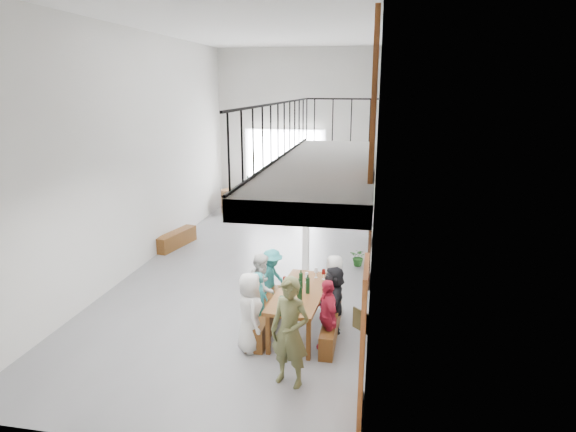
% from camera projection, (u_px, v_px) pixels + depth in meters
% --- Properties ---
extents(floor, '(12.00, 12.00, 0.00)m').
position_uv_depth(floor, '(255.00, 268.00, 11.57)').
color(floor, slate).
rests_on(floor, ground).
extents(room_walls, '(12.00, 12.00, 12.00)m').
position_uv_depth(room_walls, '(252.00, 118.00, 10.64)').
color(room_walls, silver).
rests_on(room_walls, ground).
extents(gateway_portal, '(2.80, 0.08, 2.80)m').
position_uv_depth(gateway_portal, '(285.00, 170.00, 16.91)').
color(gateway_portal, white).
rests_on(gateway_portal, ground).
extents(right_wall_decor, '(0.07, 8.28, 5.07)m').
position_uv_depth(right_wall_decor, '(370.00, 226.00, 8.87)').
color(right_wall_decor, '#A34C1F').
rests_on(right_wall_decor, ground).
extents(balcony, '(1.52, 5.62, 4.00)m').
position_uv_depth(balcony, '(325.00, 170.00, 7.48)').
color(balcony, silver).
rests_on(balcony, ground).
extents(tasting_table, '(0.96, 2.01, 0.79)m').
position_uv_depth(tasting_table, '(301.00, 295.00, 8.36)').
color(tasting_table, brown).
rests_on(tasting_table, ground).
extents(bench_inner, '(0.35, 1.88, 0.43)m').
position_uv_depth(bench_inner, '(267.00, 316.00, 8.67)').
color(bench_inner, brown).
rests_on(bench_inner, ground).
extents(bench_wall, '(0.24, 1.77, 0.41)m').
position_uv_depth(bench_wall, '(331.00, 325.00, 8.39)').
color(bench_wall, brown).
rests_on(bench_wall, ground).
extents(tableware, '(0.71, 1.19, 0.35)m').
position_uv_depth(tableware, '(304.00, 282.00, 8.34)').
color(tableware, black).
rests_on(tableware, tasting_table).
extents(side_bench, '(0.63, 1.53, 0.42)m').
position_uv_depth(side_bench, '(176.00, 239.00, 13.08)').
color(side_bench, brown).
rests_on(side_bench, ground).
extents(oak_barrel, '(0.55, 0.55, 0.80)m').
position_uv_depth(oak_barrel, '(229.00, 201.00, 16.60)').
color(oak_barrel, '#8C5E39').
rests_on(oak_barrel, ground).
extents(serving_counter, '(1.78, 0.59, 0.93)m').
position_uv_depth(serving_counter, '(268.00, 197.00, 16.98)').
color(serving_counter, '#361F11').
rests_on(serving_counter, ground).
extents(counter_bottles, '(1.52, 0.11, 0.28)m').
position_uv_depth(counter_bottles, '(268.00, 180.00, 16.83)').
color(counter_bottles, black).
rests_on(counter_bottles, serving_counter).
extents(guest_left_a, '(0.65, 0.77, 1.35)m').
position_uv_depth(guest_left_a, '(250.00, 312.00, 7.82)').
color(guest_left_a, silver).
rests_on(guest_left_a, ground).
extents(guest_left_b, '(0.34, 0.46, 1.17)m').
position_uv_depth(guest_left_b, '(260.00, 304.00, 8.33)').
color(guest_left_b, teal).
rests_on(guest_left_b, ground).
extents(guest_left_c, '(0.51, 0.64, 1.30)m').
position_uv_depth(guest_left_c, '(262.00, 287.00, 8.85)').
color(guest_left_c, silver).
rests_on(guest_left_c, ground).
extents(guest_left_d, '(0.64, 0.87, 1.20)m').
position_uv_depth(guest_left_d, '(272.00, 279.00, 9.35)').
color(guest_left_d, teal).
rests_on(guest_left_d, ground).
extents(guest_right_a, '(0.57, 0.79, 1.25)m').
position_uv_depth(guest_right_a, '(327.00, 316.00, 7.80)').
color(guest_right_a, '#B01E36').
rests_on(guest_right_a, ground).
extents(guest_right_b, '(0.52, 1.16, 1.21)m').
position_uv_depth(guest_right_b, '(334.00, 299.00, 8.47)').
color(guest_right_b, black).
rests_on(guest_right_b, ground).
extents(guest_right_c, '(0.50, 0.66, 1.21)m').
position_uv_depth(guest_right_c, '(334.00, 286.00, 9.03)').
color(guest_right_c, silver).
rests_on(guest_right_c, ground).
extents(host_standing, '(0.69, 0.55, 1.65)m').
position_uv_depth(host_standing, '(290.00, 332.00, 6.87)').
color(host_standing, brown).
rests_on(host_standing, ground).
extents(potted_plant, '(0.50, 0.47, 0.44)m').
position_uv_depth(potted_plant, '(359.00, 257.00, 11.66)').
color(potted_plant, '#1A501A').
rests_on(potted_plant, ground).
extents(bicycle_near, '(1.70, 0.67, 0.88)m').
position_uv_depth(bicycle_near, '(309.00, 199.00, 16.68)').
color(bicycle_near, black).
rests_on(bicycle_near, ground).
extents(bicycle_far, '(1.68, 0.92, 0.97)m').
position_uv_depth(bicycle_far, '(339.00, 204.00, 15.85)').
color(bicycle_far, black).
rests_on(bicycle_far, ground).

